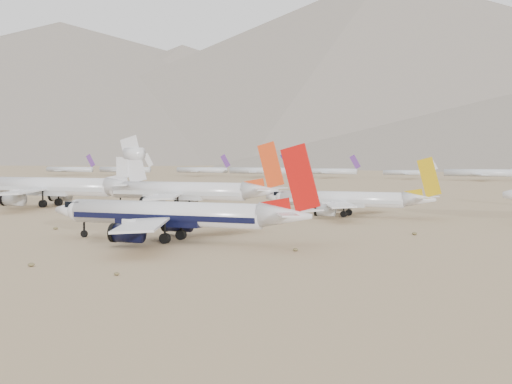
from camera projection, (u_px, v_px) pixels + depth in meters
ground at (153, 245)px, 118.10m from camera, size 7000.00×7000.00×0.00m
main_airliner at (176, 215)px, 122.30m from camera, size 47.75×46.64×16.85m
row2_gold_tail at (348, 200)px, 172.45m from camera, size 40.84×39.94×14.54m
row2_orange_tail at (186, 192)px, 189.64m from camera, size 51.60×50.48×18.41m
row2_white_trijet at (55, 186)px, 204.73m from camera, size 57.35×56.04×20.32m
distant_storage_row at (390, 172)px, 442.19m from camera, size 511.96×61.16×15.29m
desert_scrub at (89, 270)px, 90.44m from camera, size 261.14×121.67×0.63m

